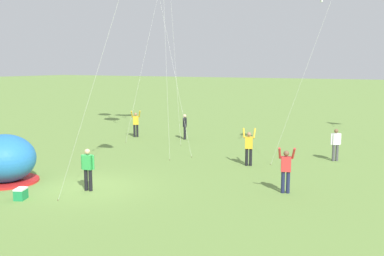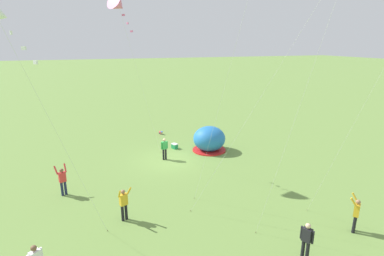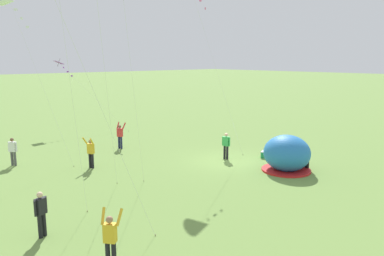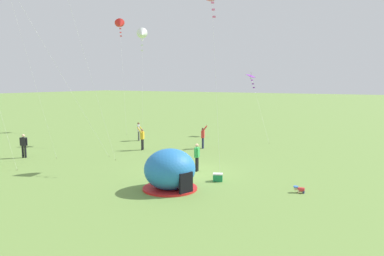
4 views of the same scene
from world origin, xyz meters
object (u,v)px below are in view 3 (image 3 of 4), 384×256
(person_strolling, at_px, (226,145))
(person_flying_kite, at_px, (91,152))
(cooler_box, at_px, (264,154))
(person_watching_sky, at_px, (110,238))
(person_far_back, at_px, (13,150))
(kite_purple, at_px, (62,66))
(person_near_tent, at_px, (41,212))
(popup_tent, at_px, (287,154))
(person_arms_raised, at_px, (120,135))
(toddler_crawling, at_px, (300,144))

(person_strolling, relative_size, person_flying_kite, 0.91)
(cooler_box, xyz_separation_m, person_watching_sky, (-4.94, 14.20, 0.78))
(person_far_back, xyz_separation_m, kite_purple, (9.40, -7.36, 4.82))
(person_watching_sky, relative_size, kite_purple, 0.29)
(person_near_tent, bearing_deg, popup_tent, -95.16)
(person_far_back, bearing_deg, cooler_box, -125.16)
(popup_tent, distance_m, person_arms_raised, 11.96)
(popup_tent, bearing_deg, person_far_back, 44.35)
(cooler_box, xyz_separation_m, person_arms_raised, (8.53, 5.67, 0.78))
(popup_tent, height_order, person_flying_kite, popup_tent)
(person_flying_kite, bearing_deg, toddler_crawling, -110.66)
(cooler_box, bearing_deg, person_near_tent, 95.39)
(toddler_crawling, bearing_deg, person_watching_sky, 105.19)
(person_near_tent, bearing_deg, person_arms_raised, -43.15)
(toddler_crawling, distance_m, person_far_back, 19.45)
(person_flying_kite, bearing_deg, person_strolling, -118.37)
(person_near_tent, height_order, person_strolling, same)
(popup_tent, bearing_deg, person_arms_raised, 20.88)
(cooler_box, distance_m, toddler_crawling, 4.47)
(toddler_crawling, relative_size, person_flying_kite, 0.29)
(person_strolling, distance_m, person_flying_kite, 8.40)
(kite_purple, bearing_deg, person_flying_kite, 162.52)
(person_near_tent, xyz_separation_m, person_flying_kite, (6.83, -5.44, 0.03))
(toddler_crawling, xyz_separation_m, person_flying_kite, (5.29, 14.02, 0.82))
(person_arms_raised, relative_size, kite_purple, 0.29)
(cooler_box, xyz_separation_m, person_far_back, (9.03, 12.82, 0.74))
(person_arms_raised, xyz_separation_m, person_flying_kite, (-3.11, 3.88, 0.00))
(cooler_box, distance_m, person_far_back, 15.69)
(cooler_box, bearing_deg, person_far_back, 54.84)
(person_watching_sky, bearing_deg, person_far_back, -5.66)
(popup_tent, distance_m, cooler_box, 3.09)
(kite_purple, bearing_deg, cooler_box, -163.50)
(person_near_tent, distance_m, person_flying_kite, 8.74)
(person_watching_sky, height_order, person_far_back, person_watching_sky)
(person_far_back, relative_size, person_flying_kite, 0.91)
(person_near_tent, bearing_deg, person_far_back, -11.80)
(cooler_box, distance_m, kite_purple, 20.01)
(popup_tent, relative_size, person_strolling, 1.63)
(person_strolling, bearing_deg, person_near_tent, 102.48)
(cooler_box, xyz_separation_m, person_strolling, (1.43, 2.16, 0.74))
(cooler_box, xyz_separation_m, toddler_crawling, (0.13, -4.47, -0.04))
(person_strolling, relative_size, person_watching_sky, 0.91)
(toddler_crawling, relative_size, person_near_tent, 0.32)
(toddler_crawling, relative_size, person_arms_raised, 0.29)
(person_far_back, distance_m, person_flying_kite, 4.86)
(cooler_box, height_order, person_watching_sky, person_watching_sky)
(person_arms_raised, bearing_deg, popup_tent, -159.12)
(person_strolling, height_order, person_watching_sky, person_watching_sky)
(popup_tent, relative_size, person_arms_raised, 1.49)
(popup_tent, relative_size, cooler_box, 4.43)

